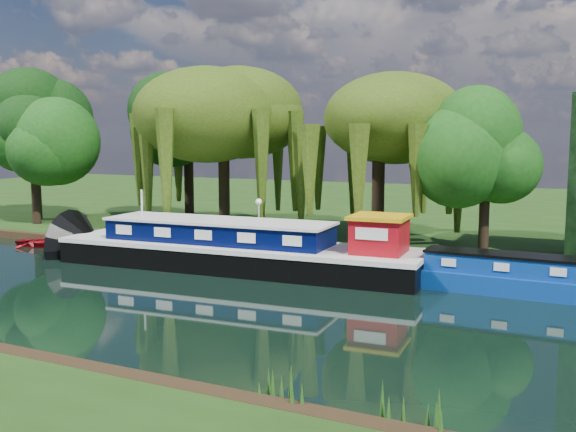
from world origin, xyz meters
The scene contains 15 objects.
ground centered at (0.00, 0.00, 0.00)m, with size 120.00×120.00×0.00m, color black.
far_bank centered at (0.00, 34.00, 0.23)m, with size 120.00×52.00×0.45m, color #1B360E.
dutch_barge centered at (1.83, 6.09, 0.96)m, with size 18.47×5.16×3.86m.
narrowboat centered at (15.06, 6.69, 0.62)m, with size 12.06×2.26×1.75m.
red_dinghy centered at (-11.84, 6.72, 0.00)m, with size 2.29×3.20×0.66m, color maroon.
white_cruiser centered at (12.54, 6.78, 0.00)m, with size 1.93×2.24×1.18m, color silver.
willow_left centered at (-3.92, 14.10, 7.56)m, with size 8.17×8.17×9.79m.
willow_right centered at (6.38, 13.51, 6.73)m, with size 7.07×7.07×8.61m.
tree_far_left centered at (-17.46, 11.50, 6.13)m, with size 5.15×5.15×8.30m.
tree_far_back centered at (-19.29, 13.26, 7.22)m, with size 5.78×5.78×9.72m.
tree_far_mid centered at (-8.89, 17.45, 7.05)m, with size 5.86×5.86×9.58m.
tree_far_right centered at (12.30, 12.18, 5.42)m, with size 4.41×4.41×7.21m.
lamppost centered at (0.50, 10.50, 2.42)m, with size 0.36×0.36×2.56m.
mooring_posts centered at (-0.50, 8.40, 0.95)m, with size 19.16×0.16×1.00m.
reeds_near centered at (6.87, -7.57, 0.55)m, with size 33.70×1.50×1.10m.
Camera 1 is at (17.26, -20.44, 6.34)m, focal length 40.00 mm.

